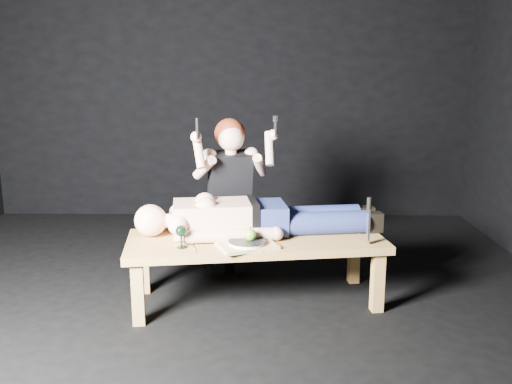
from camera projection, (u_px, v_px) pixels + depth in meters
ground at (206, 312)px, 3.57m from camera, size 5.00×5.00×0.00m
back_wall at (229, 75)px, 5.69m from camera, size 5.00×0.00×5.00m
table at (256, 270)px, 3.69m from camera, size 1.76×0.87×0.45m
lying_man at (261, 213)px, 3.73m from camera, size 1.82×0.79×0.27m
kneeling_woman at (228, 196)px, 4.11m from camera, size 0.83×0.89×1.24m
serving_tray at (247, 245)px, 3.45m from camera, size 0.42×0.37×0.02m
plate at (247, 242)px, 3.44m from camera, size 0.30×0.30×0.02m
apple at (250, 235)px, 3.44m from camera, size 0.08×0.08×0.08m
goblet at (181, 237)px, 3.42m from camera, size 0.08×0.08×0.15m
fork_flat at (193, 247)px, 3.43m from camera, size 0.06×0.18×0.01m
knife_flat at (265, 247)px, 3.43m from camera, size 0.05×0.18×0.01m
spoon_flat at (258, 242)px, 3.54m from camera, size 0.13×0.14×0.01m
carving_knife at (368, 221)px, 3.48m from camera, size 0.05×0.05×0.31m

